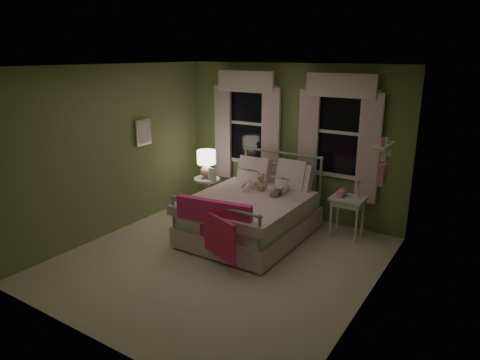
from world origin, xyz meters
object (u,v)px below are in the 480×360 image
Objects in this scene: bed at (252,214)px; child_left at (251,167)px; nightstand_left at (207,191)px; teddy_bear at (261,183)px; nightstand_right at (348,203)px; child_right at (282,174)px; table_lamp at (206,161)px.

bed is 0.80m from child_left.
child_left is (-0.29, 0.43, 0.61)m from bed.
nightstand_left is (-1.19, 0.43, 0.04)m from bed.
teddy_bear is 1.25m from nightstand_left.
child_left is at bearing -167.57° from nightstand_right.
nightstand_left is (-1.46, -0.00, -0.52)m from child_right.
child_left is 0.37m from teddy_bear.
child_right is 1.55m from nightstand_left.
child_left is at bearing 150.50° from teddy_bear.
child_right is at bearing 29.50° from teddy_bear.
bed is at bearing -19.83° from table_lamp.
nightstand_left is (-1.18, 0.15, -0.37)m from teddy_bear.
teddy_bear is 0.46× the size of nightstand_right.
bed is 6.88× the size of teddy_bear.
nightstand_right is (2.43, 0.34, -0.40)m from table_lamp.
bed is at bearing 106.48° from child_left.
child_left reaches higher than bed.
child_right is 2.53× the size of teddy_bear.
child_left is 1.27× the size of nightstand_left.
child_left reaches higher than nightstand_right.
bed reaches higher than nightstand_right.
teddy_bear is at bearing 26.46° from child_right.
child_right reaches higher than bed.
child_left is at bearing 0.25° from table_lamp.
teddy_bear reaches higher than nightstand_left.
child_right is 1.15× the size of nightstand_left.
child_left is at bearing 0.25° from nightstand_left.
nightstand_right is (1.24, 0.77, 0.17)m from bed.
teddy_bear is at bearing -7.44° from nightstand_left.
table_lamp is at bearing -172.03° from nightstand_right.
nightstand_left is 1.34× the size of table_lamp.
teddy_bear is 1.20m from table_lamp.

